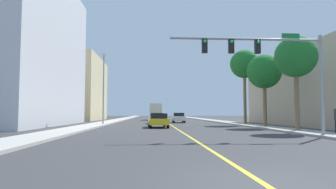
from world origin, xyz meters
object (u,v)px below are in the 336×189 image
car_yellow (158,120)px  palm_near (296,57)px  palm_far (244,65)px  car_silver (157,118)px  car_white (179,118)px  palm_mid (264,72)px  delivery_truck (156,112)px  traffic_signal_mast (270,58)px  street_lamp (103,85)px

car_yellow → palm_near: bearing=-38.1°
palm_far → car_silver: bearing=158.1°
palm_near → car_white: 23.24m
palm_mid → palm_far: size_ratio=0.78×
car_silver → delivery_truck: bearing=88.0°
traffic_signal_mast → delivery_truck: bearing=98.4°
palm_mid → delivery_truck: palm_mid is taller
traffic_signal_mast → street_lamp: (-12.82, 17.57, 0.02)m
street_lamp → palm_mid: bearing=-19.9°
palm_near → palm_mid: palm_near is taller
delivery_truck → palm_near: bearing=-74.2°
palm_mid → car_white: palm_mid is taller
traffic_signal_mast → delivery_truck: traffic_signal_mast is taller
palm_far → delivery_truck: bearing=113.9°
traffic_signal_mast → street_lamp: size_ratio=1.11×
palm_near → palm_far: (0.42, 13.49, 1.72)m
traffic_signal_mast → palm_mid: 12.19m
delivery_truck → traffic_signal_mast: bearing=-81.0°
car_white → car_yellow: car_white is taller
palm_mid → palm_far: bearing=88.2°
street_lamp → car_white: (9.76, 8.66, -4.00)m
car_yellow → car_white: bearing=73.7°
traffic_signal_mast → palm_mid: (4.21, 11.41, 0.83)m
car_white → car_yellow: size_ratio=0.93×
palm_far → palm_near: bearing=-91.8°
street_lamp → car_yellow: street_lamp is taller
palm_near → car_silver: size_ratio=1.60×
traffic_signal_mast → palm_mid: bearing=69.7°
street_lamp → car_white: street_lamp is taller
traffic_signal_mast → car_yellow: (-6.47, 12.08, -4.01)m
street_lamp → palm_near: street_lamp is taller
street_lamp → palm_far: 17.47m
traffic_signal_mast → car_yellow: size_ratio=1.99×
palm_mid → car_yellow: 11.74m
street_lamp → car_silver: 9.05m
palm_near → delivery_truck: palm_near is taller
palm_far → car_yellow: size_ratio=1.96×
palm_mid → car_white: bearing=116.1°
palm_mid → delivery_truck: size_ratio=0.96×
street_lamp → car_silver: size_ratio=1.85×
car_white → palm_mid: bearing=-62.5°
traffic_signal_mast → car_silver: size_ratio=2.05×
car_yellow → delivery_truck: bearing=86.8°
traffic_signal_mast → palm_far: bearing=76.3°
car_white → street_lamp: bearing=-137.0°
car_silver → delivery_truck: delivery_truck is taller
palm_mid → car_silver: (-10.59, 11.09, -4.82)m
palm_far → car_yellow: 14.17m
palm_far → street_lamp: bearing=-178.1°
palm_near → car_yellow: palm_near is taller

